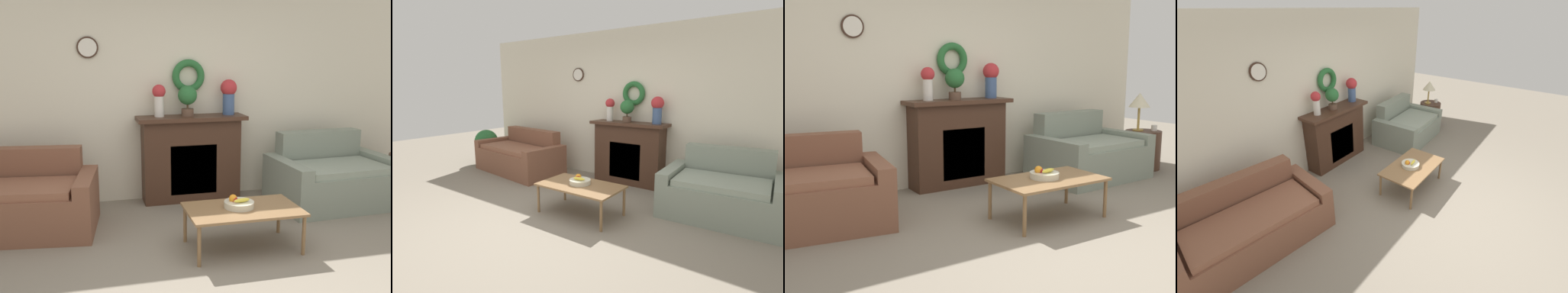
# 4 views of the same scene
# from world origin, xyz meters

# --- Properties ---
(ground_plane) EXTENTS (16.00, 16.00, 0.00)m
(ground_plane) POSITION_xyz_m (0.00, 0.00, 0.00)
(ground_plane) COLOR gray
(wall_back) EXTENTS (6.80, 0.16, 2.70)m
(wall_back) POSITION_xyz_m (0.00, 2.51, 1.35)
(wall_back) COLOR beige
(wall_back) RESTS_ON ground_plane
(fireplace) EXTENTS (1.37, 0.41, 1.09)m
(fireplace) POSITION_xyz_m (0.13, 2.30, 0.55)
(fireplace) COLOR #42281C
(fireplace) RESTS_ON ground_plane
(couch_left) EXTENTS (1.94, 1.15, 0.84)m
(couch_left) POSITION_xyz_m (-2.01, 1.71, 0.31)
(couch_left) COLOR brown
(couch_left) RESTS_ON ground_plane
(loveseat_right) EXTENTS (1.52, 1.07, 0.87)m
(loveseat_right) POSITION_xyz_m (1.82, 1.73, 0.31)
(loveseat_right) COLOR gray
(loveseat_right) RESTS_ON ground_plane
(coffee_table) EXTENTS (1.09, 0.64, 0.41)m
(coffee_table) POSITION_xyz_m (0.26, 0.70, 0.38)
(coffee_table) COLOR olive
(coffee_table) RESTS_ON ground_plane
(fruit_bowl) EXTENTS (0.29, 0.29, 0.12)m
(fruit_bowl) POSITION_xyz_m (0.22, 0.73, 0.45)
(fruit_bowl) COLOR beige
(fruit_bowl) RESTS_ON coffee_table
(vase_on_mantel_left) EXTENTS (0.17, 0.17, 0.40)m
(vase_on_mantel_left) POSITION_xyz_m (-0.27, 2.31, 1.33)
(vase_on_mantel_left) COLOR silver
(vase_on_mantel_left) RESTS_ON fireplace
(vase_on_mantel_right) EXTENTS (0.21, 0.21, 0.45)m
(vase_on_mantel_right) POSITION_xyz_m (0.63, 2.31, 1.35)
(vase_on_mantel_right) COLOR #3D5684
(vase_on_mantel_right) RESTS_ON fireplace
(potted_plant_on_mantel) EXTENTS (0.24, 0.24, 0.38)m
(potted_plant_on_mantel) POSITION_xyz_m (0.09, 2.29, 1.32)
(potted_plant_on_mantel) COLOR brown
(potted_plant_on_mantel) RESTS_ON fireplace
(potted_plant_floor_by_couch) EXTENTS (0.51, 0.51, 0.76)m
(potted_plant_floor_by_couch) POSITION_xyz_m (-3.16, 1.77, 0.47)
(potted_plant_floor_by_couch) COLOR brown
(potted_plant_floor_by_couch) RESTS_ON ground_plane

